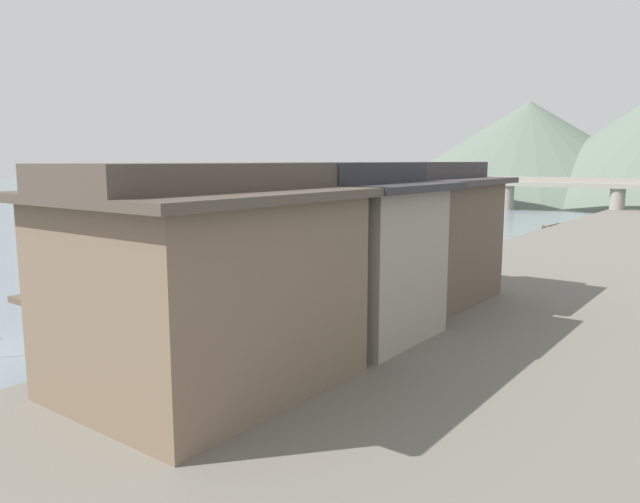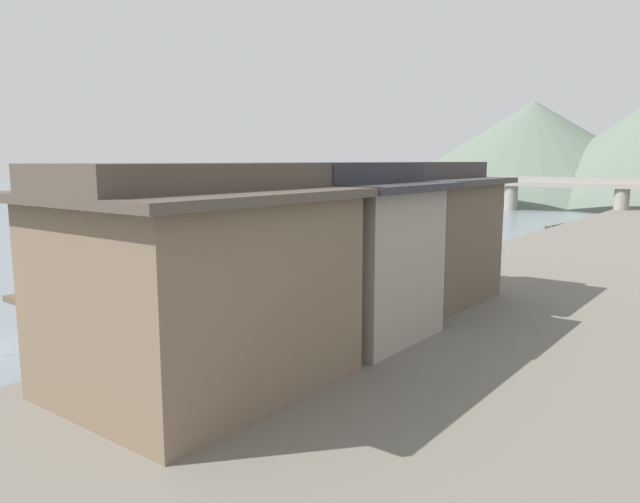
# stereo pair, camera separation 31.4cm
# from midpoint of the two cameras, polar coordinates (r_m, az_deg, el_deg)

# --- Properties ---
(riverbank_right) EXTENTS (18.00, 110.00, 0.72)m
(riverbank_right) POSITION_cam_midpoint_polar(r_m,az_deg,el_deg) (40.16, 25.55, -1.61)
(riverbank_right) COLOR #6B665B
(riverbank_right) RESTS_ON ground
(boat_moored_nearest) EXTENTS (1.14, 5.14, 0.54)m
(boat_moored_nearest) POSITION_cam_midpoint_polar(r_m,az_deg,el_deg) (45.85, 12.07, -0.00)
(boat_moored_nearest) COLOR #423328
(boat_moored_nearest) RESTS_ON ground
(boat_moored_second) EXTENTS (1.45, 5.01, 0.65)m
(boat_moored_second) POSITION_cam_midpoint_polar(r_m,az_deg,el_deg) (39.16, 8.17, -1.31)
(boat_moored_second) COLOR brown
(boat_moored_second) RESTS_ON ground
(boat_moored_third) EXTENTS (1.30, 3.84, 0.37)m
(boat_moored_third) POSITION_cam_midpoint_polar(r_m,az_deg,el_deg) (66.50, 21.19, 2.20)
(boat_moored_third) COLOR brown
(boat_moored_third) RESTS_ON ground
(boat_moored_far) EXTENTS (3.14, 3.95, 0.71)m
(boat_moored_far) POSITION_cam_midpoint_polar(r_m,az_deg,el_deg) (45.16, 3.43, 0.14)
(boat_moored_far) COLOR #232326
(boat_moored_far) RESTS_ON ground
(boat_midriver_drifting) EXTENTS (1.07, 4.16, 0.70)m
(boat_midriver_drifting) POSITION_cam_midpoint_polar(r_m,az_deg,el_deg) (51.94, 7.40, 1.20)
(boat_midriver_drifting) COLOR #33281E
(boat_midriver_drifting) RESTS_ON ground
(house_waterfront_nearest) EXTENTS (7.01, 8.18, 6.14)m
(house_waterfront_nearest) POSITION_cam_midpoint_polar(r_m,az_deg,el_deg) (16.73, -11.36, -2.60)
(house_waterfront_nearest) COLOR #75604C
(house_waterfront_nearest) RESTS_ON riverbank_right
(house_waterfront_second) EXTENTS (7.08, 5.68, 6.14)m
(house_waterfront_second) POSITION_cam_midpoint_polar(r_m,az_deg,el_deg) (21.60, 1.83, 0.14)
(house_waterfront_second) COLOR gray
(house_waterfront_second) RESTS_ON riverbank_right
(house_waterfront_tall) EXTENTS (6.46, 6.86, 6.14)m
(house_waterfront_tall) POSITION_cam_midpoint_polar(r_m,az_deg,el_deg) (27.46, 9.37, 1.84)
(house_waterfront_tall) COLOR brown
(house_waterfront_tall) RESTS_ON riverbank_right
(mooring_post_dock_near) EXTENTS (0.20, 0.20, 0.95)m
(mooring_post_dock_near) POSITION_cam_midpoint_polar(r_m,az_deg,el_deg) (20.37, -18.37, -8.15)
(mooring_post_dock_near) COLOR #473828
(mooring_post_dock_near) RESTS_ON riverbank_right
(mooring_post_dock_mid) EXTENTS (0.20, 0.20, 0.96)m
(mooring_post_dock_mid) POSITION_cam_midpoint_polar(r_m,az_deg,el_deg) (27.39, -0.28, -3.42)
(mooring_post_dock_mid) COLOR #473828
(mooring_post_dock_mid) RESTS_ON riverbank_right
(stone_bridge) EXTENTS (23.68, 2.40, 4.71)m
(stone_bridge) POSITION_cam_midpoint_polar(r_m,az_deg,el_deg) (86.80, 21.79, 5.48)
(stone_bridge) COLOR gray
(stone_bridge) RESTS_ON ground
(hill_far_west) EXTENTS (57.78, 57.78, 17.72)m
(hill_far_west) POSITION_cam_midpoint_polar(r_m,az_deg,el_deg) (119.21, 19.09, 9.12)
(hill_far_west) COLOR #5B6B5B
(hill_far_west) RESTS_ON ground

